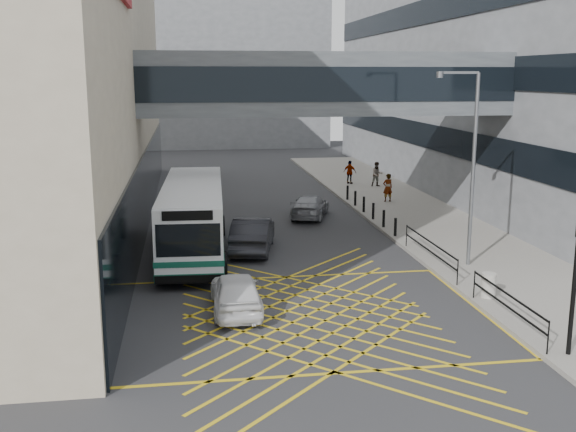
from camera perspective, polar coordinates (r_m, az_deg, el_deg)
name	(u,v)px	position (r m, az deg, el deg)	size (l,w,h in m)	color
ground	(306,316)	(22.84, 1.52, -8.45)	(120.00, 120.00, 0.00)	#333335
building_far	(199,66)	(81.11, -7.51, 12.51)	(28.00, 16.00, 18.00)	slate
skybridge	(324,84)	(33.78, 3.06, 11.11)	(20.00, 4.10, 3.00)	#50555A
pavement	(415,215)	(39.08, 10.70, 0.06)	(6.00, 54.00, 0.16)	gray
box_junction	(306,316)	(22.84, 1.52, -8.44)	(12.00, 9.00, 0.01)	gold
bus	(193,216)	(30.58, -8.03, 0.00)	(3.21, 11.47, 3.19)	white
car_white	(236,292)	(23.09, -4.42, -6.40)	(1.81, 4.42, 1.41)	white
car_dark	(253,234)	(30.82, -3.01, -1.55)	(1.98, 5.06, 1.58)	black
car_silver	(310,206)	(38.15, 1.85, 0.89)	(1.83, 4.33, 1.35)	gray
street_lamp	(470,157)	(28.30, 15.12, 4.83)	(1.80, 0.31, 7.91)	slate
litter_bin	(488,285)	(25.08, 16.61, -5.63)	(0.51, 0.51, 0.88)	#ADA89E
kerb_railings	(460,268)	(25.91, 14.37, -4.31)	(0.05, 12.54, 1.00)	black
bollards	(368,208)	(38.16, 6.82, 0.71)	(0.14, 10.14, 0.90)	black
pedestrian_a	(388,188)	(42.50, 8.44, 2.39)	(0.69, 0.50, 1.74)	gray
pedestrian_b	(377,174)	(48.23, 7.55, 3.52)	(0.84, 0.49, 1.73)	gray
pedestrian_c	(350,172)	(49.18, 5.26, 3.71)	(0.99, 0.48, 1.68)	gray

